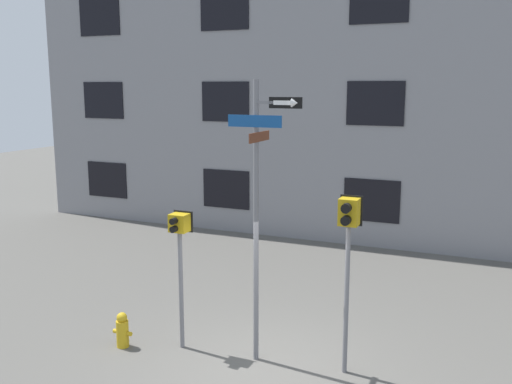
{
  "coord_description": "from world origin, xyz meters",
  "views": [
    {
      "loc": [
        3.45,
        -8.22,
        4.73
      ],
      "look_at": [
        -0.28,
        0.36,
        3.0
      ],
      "focal_mm": 40.0,
      "sensor_mm": 36.0,
      "label": 1
    }
  ],
  "objects_px": {
    "fire_hydrant": "(122,330)",
    "street_sign_pole": "(259,201)",
    "pedestrian_signal_left": "(180,243)",
    "pedestrian_signal_right": "(348,236)"
  },
  "relations": [
    {
      "from": "street_sign_pole",
      "to": "fire_hydrant",
      "type": "relative_size",
      "value": 7.31
    },
    {
      "from": "pedestrian_signal_right",
      "to": "fire_hydrant",
      "type": "xyz_separation_m",
      "value": [
        -4.0,
        -0.69,
        -2.05
      ]
    },
    {
      "from": "pedestrian_signal_right",
      "to": "fire_hydrant",
      "type": "bearing_deg",
      "value": -170.18
    },
    {
      "from": "pedestrian_signal_left",
      "to": "fire_hydrant",
      "type": "bearing_deg",
      "value": -157.61
    },
    {
      "from": "fire_hydrant",
      "to": "street_sign_pole",
      "type": "bearing_deg",
      "value": 11.91
    },
    {
      "from": "pedestrian_signal_left",
      "to": "pedestrian_signal_right",
      "type": "distance_m",
      "value": 3.02
    },
    {
      "from": "pedestrian_signal_left",
      "to": "fire_hydrant",
      "type": "xyz_separation_m",
      "value": [
        -1.02,
        -0.42,
        -1.66
      ]
    },
    {
      "from": "street_sign_pole",
      "to": "pedestrian_signal_right",
      "type": "height_order",
      "value": "street_sign_pole"
    },
    {
      "from": "street_sign_pole",
      "to": "fire_hydrant",
      "type": "distance_m",
      "value": 3.6
    },
    {
      "from": "street_sign_pole",
      "to": "pedestrian_signal_left",
      "type": "distance_m",
      "value": 1.73
    }
  ]
}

